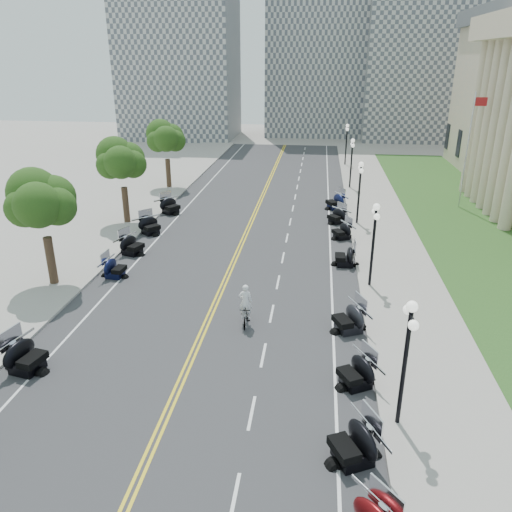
{
  "coord_description": "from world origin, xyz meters",
  "views": [
    {
      "loc": [
        5.29,
        -23.3,
        12.59
      ],
      "look_at": [
        1.97,
        3.1,
        2.0
      ],
      "focal_mm": 35.0,
      "sensor_mm": 36.0,
      "label": 1
    }
  ],
  "objects_px": {
    "bicycle": "(246,315)",
    "cyclist_rider": "(245,288)",
    "flagpole": "(467,152)",
    "motorcycle_n_3": "(354,442)"
  },
  "relations": [
    {
      "from": "motorcycle_n_3",
      "to": "cyclist_rider",
      "type": "height_order",
      "value": "cyclist_rider"
    },
    {
      "from": "bicycle",
      "to": "cyclist_rider",
      "type": "height_order",
      "value": "cyclist_rider"
    },
    {
      "from": "flagpole",
      "to": "bicycle",
      "type": "relative_size",
      "value": 5.52
    },
    {
      "from": "flagpole",
      "to": "motorcycle_n_3",
      "type": "height_order",
      "value": "flagpole"
    },
    {
      "from": "flagpole",
      "to": "bicycle",
      "type": "distance_m",
      "value": 28.63
    },
    {
      "from": "bicycle",
      "to": "cyclist_rider",
      "type": "bearing_deg",
      "value": 0.0
    },
    {
      "from": "motorcycle_n_3",
      "to": "bicycle",
      "type": "relative_size",
      "value": 1.21
    },
    {
      "from": "flagpole",
      "to": "bicycle",
      "type": "bearing_deg",
      "value": -124.46
    },
    {
      "from": "cyclist_rider",
      "to": "motorcycle_n_3",
      "type": "bearing_deg",
      "value": 119.38
    },
    {
      "from": "motorcycle_n_3",
      "to": "cyclist_rider",
      "type": "xyz_separation_m",
      "value": [
        -4.87,
        8.65,
        1.26
      ]
    }
  ]
}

